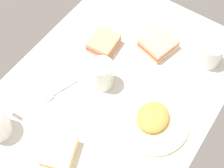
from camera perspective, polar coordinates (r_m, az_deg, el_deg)
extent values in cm
cube|color=beige|center=(93.09, 0.00, -1.21)|extent=(90.00, 64.00, 2.00)
cylinder|color=#EAE58C|center=(87.80, 8.12, -7.07)|extent=(22.55, 22.55, 1.20)
ellipsoid|color=#B28C3F|center=(86.30, 8.25, -6.65)|extent=(10.55, 9.49, 4.17)
cylinder|color=white|center=(88.75, -20.45, -4.53)|extent=(1.43, 3.81, 1.20)
cylinder|color=white|center=(99.32, 18.98, 5.79)|extent=(7.85, 7.85, 9.09)
cylinder|color=brown|center=(96.24, 19.67, 7.16)|extent=(6.91, 6.91, 0.40)
cube|color=#DBB77A|center=(101.73, 9.16, 7.50)|extent=(12.94, 12.15, 1.60)
cube|color=#C14C4C|center=(100.62, 9.27, 7.97)|extent=(12.94, 12.15, 1.20)
cube|color=#DBB77A|center=(99.53, 9.39, 8.46)|extent=(12.94, 12.15, 1.60)
cube|color=tan|center=(100.66, -1.66, 7.72)|extent=(10.46, 9.58, 1.60)
cube|color=#C14C4C|center=(99.55, -1.68, 8.20)|extent=(10.46, 9.58, 1.20)
cube|color=tan|center=(98.44, -1.70, 8.70)|extent=(10.46, 9.58, 1.60)
cube|color=beige|center=(84.60, -10.19, -13.58)|extent=(11.91, 11.36, 1.60)
cube|color=#D8B259|center=(83.27, -10.34, -13.31)|extent=(11.91, 11.36, 1.20)
cube|color=beige|center=(81.95, -10.50, -13.04)|extent=(11.91, 11.36, 1.60)
cylinder|color=silver|center=(88.79, -1.99, 1.94)|extent=(7.16, 7.16, 10.51)
cylinder|color=white|center=(90.67, -1.95, 1.22)|extent=(6.44, 6.44, 6.11)
ellipsoid|color=silver|center=(92.49, -12.51, -2.60)|extent=(4.19, 3.46, 0.80)
cylinder|color=silver|center=(93.27, -9.17, -0.60)|extent=(8.85, 3.70, 0.70)
cube|color=white|center=(113.19, 1.99, 14.96)|extent=(15.48, 15.48, 0.30)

